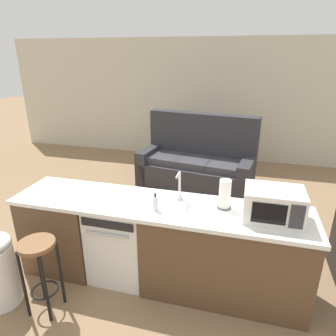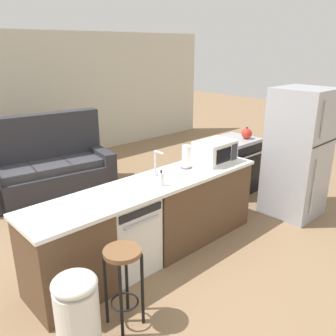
{
  "view_description": "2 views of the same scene",
  "coord_description": "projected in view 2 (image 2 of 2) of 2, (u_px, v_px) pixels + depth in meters",
  "views": [
    {
      "loc": [
        0.92,
        -2.47,
        2.26
      ],
      "look_at": [
        0.08,
        0.67,
        1.02
      ],
      "focal_mm": 32.0,
      "sensor_mm": 36.0,
      "label": 1
    },
    {
      "loc": [
        -2.2,
        -2.76,
        2.33
      ],
      "look_at": [
        0.62,
        0.25,
        0.89
      ],
      "focal_mm": 38.0,
      "sensor_mm": 36.0,
      "label": 2
    }
  ],
  "objects": [
    {
      "name": "ground_plane",
      "position": [
        143.0,
        259.0,
        4.09
      ],
      "size": [
        24.0,
        24.0,
        0.0
      ],
      "primitive_type": "plane",
      "color": "#896B4C"
    },
    {
      "name": "sink_faucet",
      "position": [
        156.0,
        165.0,
        4.06
      ],
      "size": [
        0.07,
        0.18,
        0.3
      ],
      "color": "silver",
      "rests_on": "kitchen_counter"
    },
    {
      "name": "kettle",
      "position": [
        247.0,
        133.0,
        5.68
      ],
      "size": [
        0.21,
        0.17,
        0.19
      ],
      "color": "red",
      "rests_on": "stove_range"
    },
    {
      "name": "bar_stool",
      "position": [
        123.0,
        271.0,
        2.98
      ],
      "size": [
        0.32,
        0.32,
        0.74
      ],
      "color": "brown",
      "rests_on": "ground_plane"
    },
    {
      "name": "paper_towel_roll",
      "position": [
        186.0,
        157.0,
        4.32
      ],
      "size": [
        0.14,
        0.14,
        0.28
      ],
      "color": "#4C4C51",
      "rests_on": "kitchen_counter"
    },
    {
      "name": "kitchen_counter",
      "position": [
        158.0,
        219.0,
        4.11
      ],
      "size": [
        2.94,
        0.66,
        0.9
      ],
      "color": "brown",
      "rests_on": "ground_plane"
    },
    {
      "name": "refrigerator",
      "position": [
        298.0,
        154.0,
        4.93
      ],
      "size": [
        0.72,
        0.73,
        1.8
      ],
      "color": "#A8AAB2",
      "rests_on": "ground_plane"
    },
    {
      "name": "trash_bin",
      "position": [
        78.0,
        316.0,
        2.71
      ],
      "size": [
        0.35,
        0.35,
        0.74
      ],
      "color": "white",
      "rests_on": "ground_plane"
    },
    {
      "name": "wall_back",
      "position": [
        13.0,
        102.0,
        6.75
      ],
      "size": [
        10.0,
        0.06,
        2.6
      ],
      "color": "beige",
      "rests_on": "ground_plane"
    },
    {
      "name": "microwave",
      "position": [
        215.0,
        152.0,
        4.53
      ],
      "size": [
        0.5,
        0.37,
        0.28
      ],
      "color": "white",
      "rests_on": "kitchen_counter"
    },
    {
      "name": "dishwasher",
      "position": [
        124.0,
        234.0,
        3.79
      ],
      "size": [
        0.58,
        0.61,
        0.84
      ],
      "color": "white",
      "rests_on": "ground_plane"
    },
    {
      "name": "soap_bottle",
      "position": [
        161.0,
        179.0,
        3.79
      ],
      "size": [
        0.06,
        0.06,
        0.18
      ],
      "color": "silver",
      "rests_on": "kitchen_counter"
    },
    {
      "name": "stove_range",
      "position": [
        232.0,
        165.0,
        5.84
      ],
      "size": [
        0.76,
        0.68,
        0.9
      ],
      "color": "black",
      "rests_on": "ground_plane"
    },
    {
      "name": "couch",
      "position": [
        47.0,
        169.0,
        5.85
      ],
      "size": [
        2.11,
        1.19,
        1.27
      ],
      "color": "#2D2D33",
      "rests_on": "ground_plane"
    }
  ]
}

